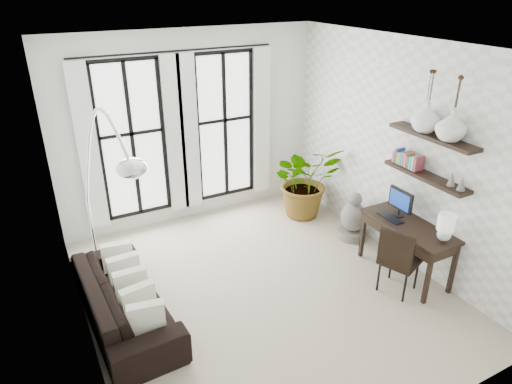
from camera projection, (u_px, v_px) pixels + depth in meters
floor at (262, 288)px, 6.29m from camera, size 5.00×5.00×0.00m
ceiling at (264, 47)px, 4.92m from camera, size 5.00×5.00×0.00m
wall_left at (70, 225)px, 4.65m from camera, size 0.00×5.00×5.00m
wall_right at (400, 153)px, 6.56m from camera, size 0.00×5.00×5.00m
wall_back at (191, 129)px, 7.60m from camera, size 4.50×0.00×4.50m
windows at (181, 134)px, 7.48m from camera, size 3.26×0.13×2.65m
wall_shelves at (426, 159)px, 5.97m from camera, size 0.25×1.30×0.60m
sofa at (124, 299)px, 5.58m from camera, size 0.94×2.22×0.64m
throw_pillows at (131, 285)px, 5.54m from camera, size 0.40×1.52×0.40m
plant at (305, 180)px, 7.99m from camera, size 1.32×1.19×1.33m
desk at (411, 230)px, 6.25m from camera, size 0.58×1.37×1.20m
desk_chair at (398, 258)px, 5.97m from camera, size 0.60×0.60×0.98m
arc_lamp at (103, 154)px, 5.45m from camera, size 0.76×1.60×2.56m
buddha at (353, 219)px, 7.38m from camera, size 0.45×0.45×0.81m
vase_a at (452, 125)px, 5.51m from camera, size 0.37×0.37×0.38m
vase_b at (426, 117)px, 5.83m from camera, size 0.37×0.37×0.38m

